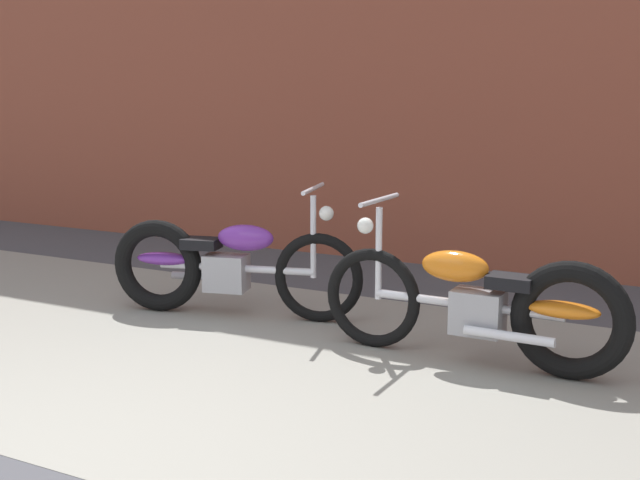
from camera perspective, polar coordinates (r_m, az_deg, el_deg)
name	(u,v)px	position (r m, az deg, el deg)	size (l,w,h in m)	color
ground_plane	(47,469)	(3.98, -19.14, -15.37)	(80.00, 80.00, 0.00)	#47474C
sidewalk_slab	(250,357)	(5.23, -5.05, -8.41)	(36.00, 3.50, 0.01)	gray
motorcycle_purple	(217,265)	(6.12, -7.47, -1.79)	(1.97, 0.73, 1.03)	black
motorcycle_orange	(490,305)	(5.05, 12.21, -4.61)	(2.01, 0.58, 1.03)	black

